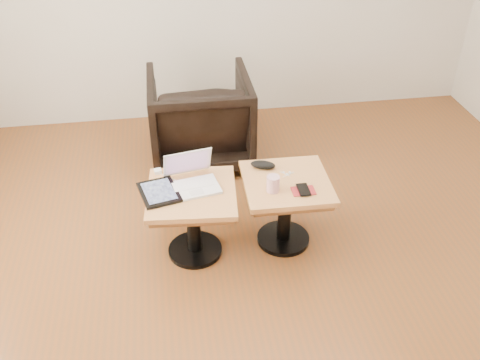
{
  "coord_description": "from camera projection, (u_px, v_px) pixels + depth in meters",
  "views": [
    {
      "loc": [
        -0.56,
        -2.2,
        2.31
      ],
      "look_at": [
        -0.16,
        0.36,
        0.52
      ],
      "focal_mm": 40.0,
      "sensor_mm": 36.0,
      "label": 1
    }
  ],
  "objects": [
    {
      "name": "side_table_left",
      "position": [
        192.0,
        207.0,
        3.21
      ],
      "size": [
        0.56,
        0.56,
        0.47
      ],
      "rotation": [
        0.0,
        0.0,
        -0.09
      ],
      "color": "black",
      "rests_on": "ground"
    },
    {
      "name": "charging_adapter",
      "position": [
        158.0,
        171.0,
        3.29
      ],
      "size": [
        0.05,
        0.05,
        0.03
      ],
      "primitive_type": "cube",
      "rotation": [
        0.0,
        0.0,
        0.17
      ],
      "color": "white",
      "rests_on": "side_table_left"
    },
    {
      "name": "room_shell",
      "position": [
        287.0,
        71.0,
        2.4
      ],
      "size": [
        4.52,
        4.52,
        2.71
      ],
      "color": "brown",
      "rests_on": "ground"
    },
    {
      "name": "striped_cup",
      "position": [
        273.0,
        184.0,
        3.12
      ],
      "size": [
        0.1,
        0.1,
        0.1
      ],
      "primitive_type": "cylinder",
      "rotation": [
        0.0,
        0.0,
        -0.29
      ],
      "color": "#D76480",
      "rests_on": "side_table_right"
    },
    {
      "name": "tablet",
      "position": [
        159.0,
        192.0,
        3.12
      ],
      "size": [
        0.27,
        0.31,
        0.02
      ],
      "rotation": [
        0.0,
        0.0,
        0.23
      ],
      "color": "black",
      "rests_on": "side_table_left"
    },
    {
      "name": "phone_on_sleeve",
      "position": [
        303.0,
        190.0,
        3.14
      ],
      "size": [
        0.14,
        0.12,
        0.02
      ],
      "rotation": [
        0.0,
        0.0,
        -0.0
      ],
      "color": "maroon",
      "rests_on": "side_table_right"
    },
    {
      "name": "earbuds_tangle",
      "position": [
        287.0,
        173.0,
        3.29
      ],
      "size": [
        0.08,
        0.05,
        0.02
      ],
      "color": "white",
      "rests_on": "side_table_right"
    },
    {
      "name": "glasses_case",
      "position": [
        263.0,
        165.0,
        3.33
      ],
      "size": [
        0.17,
        0.12,
        0.05
      ],
      "primitive_type": "ellipsoid",
      "rotation": [
        0.0,
        0.0,
        -0.34
      ],
      "color": "black",
      "rests_on": "side_table_right"
    },
    {
      "name": "side_table_right",
      "position": [
        286.0,
        196.0,
        3.3
      ],
      "size": [
        0.53,
        0.53,
        0.47
      ],
      "rotation": [
        0.0,
        0.0,
        -0.02
      ],
      "color": "black",
      "rests_on": "ground"
    },
    {
      "name": "armchair",
      "position": [
        200.0,
        118.0,
        4.14
      ],
      "size": [
        0.77,
        0.79,
        0.71
      ],
      "primitive_type": "imported",
      "rotation": [
        0.0,
        0.0,
        3.14
      ],
      "color": "black",
      "rests_on": "ground"
    },
    {
      "name": "laptop",
      "position": [
        192.0,
        179.0,
        3.17
      ],
      "size": [
        0.34,
        0.32,
        0.2
      ],
      "rotation": [
        0.0,
        0.0,
        0.19
      ],
      "color": "white",
      "rests_on": "side_table_left"
    }
  ]
}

